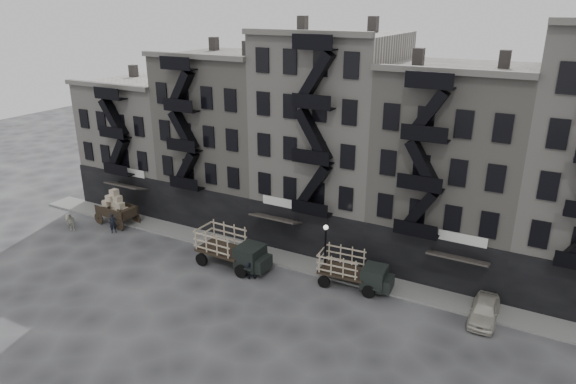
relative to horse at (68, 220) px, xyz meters
The scene contains 14 objects.
ground 20.92m from the horse, ahead, with size 140.00×140.00×0.00m, color #38383A.
sidewalk 21.33m from the horse, 11.37° to the left, with size 55.00×2.50×0.15m, color slate.
building_west 11.53m from the horse, 85.02° to the left, with size 10.00×11.35×13.20m.
building_midwest 16.39m from the horse, 43.32° to the left, with size 10.00×11.35×16.20m.
building_center 24.51m from the horse, 26.18° to the left, with size 10.00×11.35×18.20m.
building_mideast 33.23m from the horse, 18.40° to the left, with size 10.00×11.35×16.20m.
lamp_post 24.17m from the horse, ahead, with size 0.36×0.36×4.28m.
horse is the anchor object (origin of this frame).
wagon 4.25m from the horse, 47.52° to the left, with size 3.94×2.28×3.24m.
stake_truck_west 16.90m from the horse, ahead, with size 5.99×2.62×2.97m.
stake_truck_east 26.35m from the horse, ahead, with size 5.36×2.47×2.63m.
car_east 35.24m from the horse, ahead, with size 1.66×4.12×1.41m, color #BCB6A8.
pedestrian_west 4.36m from the horse, 18.51° to the left, with size 0.65×0.43×1.78m, color black.
pedestrian_mid 19.09m from the horse, ahead, with size 0.89×0.69×1.82m, color black.
Camera 1 is at (16.65, -28.05, 19.11)m, focal length 32.00 mm.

